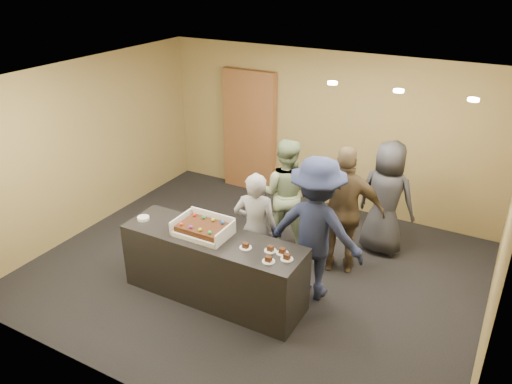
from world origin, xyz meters
TOP-DOWN VIEW (x-y plane):
  - room at (0.00, 0.00)m, footprint 6.04×6.00m
  - serving_counter at (-0.17, -0.78)m, footprint 2.40×0.70m
  - storage_cabinet at (-1.45, 2.41)m, footprint 1.03×0.15m
  - cake_box at (-0.31, -0.76)m, footprint 0.69×0.48m
  - sheet_cake at (-0.31, -0.78)m, footprint 0.59×0.40m
  - plate_stack at (-1.22, -0.85)m, footprint 0.16×0.16m
  - slice_a at (0.32, -0.81)m, footprint 0.15×0.15m
  - slice_b at (0.61, -0.72)m, footprint 0.15×0.15m
  - slice_c at (0.70, -0.94)m, footprint 0.15×0.15m
  - slice_d at (0.76, -0.70)m, footprint 0.15×0.15m
  - slice_e at (0.86, -0.79)m, footprint 0.15×0.15m
  - person_server_grey at (0.12, -0.20)m, footprint 0.67×0.54m
  - person_sage_man at (0.02, 0.91)m, footprint 0.95×0.81m
  - person_navy_man at (0.93, -0.09)m, footprint 1.25×0.73m
  - person_brown_extra at (1.04, 0.62)m, footprint 1.17×0.76m
  - person_dark_suit at (1.41, 1.41)m, footprint 0.90×0.64m
  - ceiling_spotlights at (1.60, 0.50)m, footprint 1.72×0.12m

SIDE VIEW (x-z plane):
  - serving_counter at x=-0.17m, z-range 0.00..0.90m
  - person_server_grey at x=0.12m, z-range 0.00..1.60m
  - person_sage_man at x=0.02m, z-range 0.00..1.69m
  - person_dark_suit at x=1.41m, z-range 0.00..1.73m
  - plate_stack at x=-1.22m, z-range 0.90..0.94m
  - slice_a at x=0.32m, z-range 0.89..0.96m
  - slice_b at x=0.61m, z-range 0.89..0.96m
  - slice_c at x=0.70m, z-range 0.89..0.96m
  - slice_d at x=0.76m, z-range 0.89..0.96m
  - slice_e at x=0.86m, z-range 0.89..0.96m
  - person_brown_extra at x=1.04m, z-range 0.00..1.85m
  - cake_box at x=-0.31m, z-range 0.84..1.05m
  - person_navy_man at x=0.93m, z-range 0.00..1.92m
  - sheet_cake at x=-0.31m, z-range 0.94..1.05m
  - storage_cabinet at x=-1.45m, z-range 0.00..2.26m
  - room at x=0.00m, z-range 0.00..2.70m
  - ceiling_spotlights at x=1.60m, z-range 2.66..2.69m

